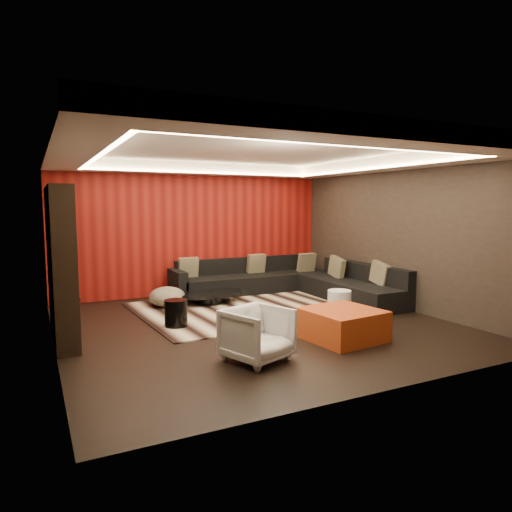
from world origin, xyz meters
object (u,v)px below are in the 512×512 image
coffee_table (210,297)px  sectional_sofa (290,283)px  white_side_table (339,305)px  armchair (257,334)px  drum_stool (176,313)px  orange_ottoman (342,324)px

coffee_table → sectional_sofa: size_ratio=0.36×
white_side_table → armchair: size_ratio=0.67×
drum_stool → sectional_sofa: sectional_sofa is taller
coffee_table → armchair: 3.41m
white_side_table → armchair: armchair is taller
drum_stool → white_side_table: 2.75m
white_side_table → armchair: bearing=-150.2°
orange_ottoman → sectional_sofa: (0.98, 3.15, 0.04)m
sectional_sofa → white_side_table: bearing=-97.7°
coffee_table → armchair: bearing=-100.7°
armchair → sectional_sofa: 4.22m
coffee_table → white_side_table: (1.56, -2.09, 0.12)m
white_side_table → sectional_sofa: 2.18m
coffee_table → drum_stool: drum_stool is taller
drum_stool → orange_ottoman: bearing=-40.8°
white_side_table → orange_ottoman: size_ratio=0.50×
orange_ottoman → coffee_table: bearing=105.8°
armchair → sectional_sofa: (2.48, 3.42, -0.07)m
armchair → sectional_sofa: bearing=33.6°
drum_stool → armchair: armchair is taller
coffee_table → sectional_sofa: 1.86m
coffee_table → orange_ottoman: size_ratio=1.35×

